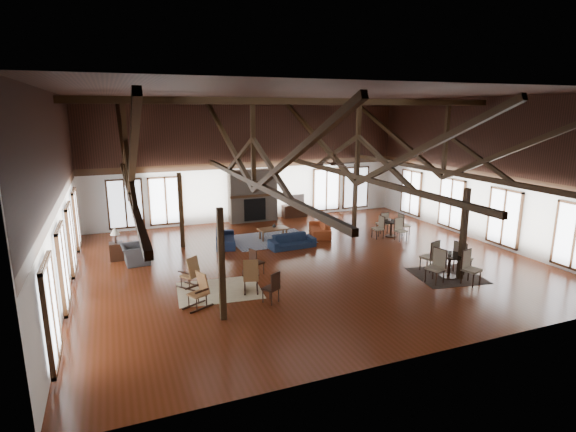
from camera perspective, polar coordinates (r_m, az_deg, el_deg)
name	(u,v)px	position (r m, az deg, el deg)	size (l,w,h in m)	color
floor	(307,261)	(16.75, 2.40, -5.74)	(16.00, 16.00, 0.00)	#572212
ceiling	(308,94)	(15.84, 2.61, 15.24)	(16.00, 14.00, 0.02)	black
wall_back	(250,161)	(22.54, -4.82, 6.99)	(16.00, 0.02, 6.00)	silver
wall_front	(440,228)	(10.17, 18.78, -1.42)	(16.00, 0.02, 6.00)	silver
wall_left	(57,197)	(14.74, -27.24, 2.20)	(0.02, 14.00, 6.00)	silver
wall_right	(482,170)	(20.60, 23.37, 5.36)	(0.02, 14.00, 6.00)	silver
roof_truss	(308,152)	(15.90, 2.54, 8.12)	(15.60, 14.07, 3.14)	black
post_grid	(307,221)	(16.32, 2.45, -0.67)	(8.16, 7.16, 3.05)	black
fireplace	(253,196)	(22.48, -4.49, 2.57)	(2.50, 0.69, 2.60)	#77695A
ceiling_fan	(333,163)	(15.25, 5.80, 6.73)	(1.60, 1.60, 0.75)	black
sofa_navy_front	(292,241)	(18.24, 0.51, -3.22)	(1.88, 0.74, 0.55)	#131F35
sofa_navy_left	(225,238)	(18.80, -7.95, -2.81)	(0.76, 1.95, 0.57)	#141D37
sofa_orange	(320,228)	(20.20, 4.05, -1.55)	(0.78, 2.00, 0.58)	#993F1D
coffee_table	(273,229)	(19.42, -1.89, -1.72)	(1.34, 0.78, 0.49)	brown
vase	(274,225)	(19.48, -1.76, -1.20)	(0.18, 0.18, 0.19)	#B2B2B2
armchair	(135,254)	(17.33, -18.83, -4.60)	(0.93, 1.07, 0.69)	#313134
side_table_lamp	(116,248)	(17.91, -20.97, -3.76)	(0.49, 0.49, 1.26)	black
rocking_chair_a	(191,273)	(14.47, -12.18, -7.13)	(0.81, 0.89, 1.03)	brown
rocking_chair_b	(251,276)	(13.92, -4.74, -7.65)	(0.64, 0.90, 1.05)	brown
rocking_chair_c	(200,290)	(13.12, -11.13, -9.27)	(0.90, 0.73, 1.02)	brown
side_chair_a	(255,260)	(15.26, -4.21, -5.57)	(0.50, 0.50, 0.92)	black
side_chair_b	(273,285)	(13.07, -1.91, -8.77)	(0.55, 0.55, 0.95)	black
cafe_table_near	(450,262)	(15.94, 19.83, -5.46)	(2.16, 2.16, 1.10)	black
cafe_table_far	(391,226)	(20.31, 12.98, -1.24)	(1.84, 1.84, 0.96)	black
cup_near	(450,253)	(15.86, 19.88, -4.44)	(0.13, 0.13, 0.10)	#B2B2B2
cup_far	(389,220)	(20.30, 12.76, -0.46)	(0.13, 0.13, 0.10)	#B2B2B2
tv_console	(295,211)	(23.51, 0.84, 0.67)	(1.29, 0.48, 0.64)	black
television	(295,200)	(23.39, 0.89, 2.11)	(0.96, 0.13, 0.55)	#B2B2B2
rug_tan	(219,290)	(14.28, -8.72, -9.31)	(2.53, 1.99, 0.01)	#CCBA8D
rug_navy	(271,239)	(19.49, -2.22, -2.96)	(3.35, 2.52, 0.01)	navy
rug_dark	(447,276)	(16.23, 19.53, -7.14)	(2.14, 1.95, 0.01)	black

